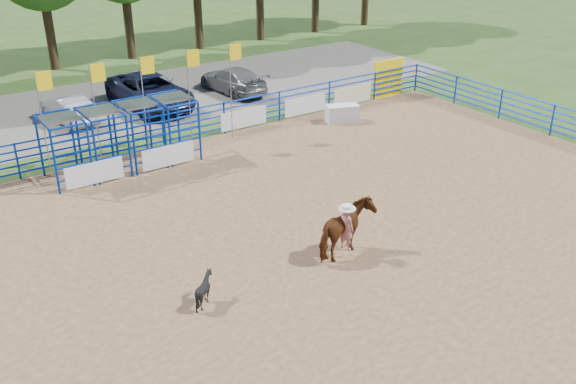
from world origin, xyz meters
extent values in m
plane|color=#385522|center=(0.00, 0.00, 0.00)|extent=(120.00, 120.00, 0.00)
cube|color=olive|center=(0.00, 0.00, 0.01)|extent=(30.00, 20.00, 0.02)
cube|color=#65625A|center=(0.00, 17.00, 0.01)|extent=(40.00, 10.00, 0.01)
cube|color=silver|center=(8.44, 8.24, 0.43)|extent=(1.69, 1.21, 0.82)
imported|color=#5A2C12|center=(0.75, -1.48, 0.89)|extent=(2.24, 1.51, 1.74)
imported|color=#A5171A|center=(0.75, -1.48, 1.64)|extent=(0.47, 0.58, 1.39)
cylinder|color=white|center=(0.75, -1.48, 2.37)|extent=(0.54, 0.54, 0.12)
imported|color=black|center=(-3.96, -1.29, 0.47)|extent=(0.84, 0.75, 0.89)
imported|color=gray|center=(-2.35, 15.59, 0.64)|extent=(1.88, 4.01, 1.27)
imported|color=black|center=(1.81, 15.54, 0.84)|extent=(3.02, 6.08, 1.65)
imported|color=#5F5F62|center=(6.61, 15.48, 0.69)|extent=(2.23, 4.81, 1.36)
cube|color=white|center=(-3.80, 7.77, 0.55)|extent=(2.20, 0.04, 0.85)
cube|color=white|center=(-0.80, 7.77, 0.55)|extent=(2.20, 0.04, 0.85)
cube|color=white|center=(4.00, 9.96, 0.55)|extent=(2.40, 0.04, 0.85)
cube|color=white|center=(7.50, 9.96, 0.55)|extent=(2.40, 0.04, 0.85)
cube|color=beige|center=(10.50, 9.96, 0.55)|extent=(2.40, 0.04, 0.90)
cube|color=yellow|center=(13.00, 10.10, 1.00)|extent=(2.00, 0.12, 2.00)
cylinder|color=#3F2B19|center=(0.00, 26.00, 2.40)|extent=(0.56, 0.56, 4.80)
cylinder|color=#3F2B19|center=(5.00, 26.00, 2.40)|extent=(0.56, 0.56, 4.80)
cylinder|color=#3F2B19|center=(10.00, 26.00, 2.40)|extent=(0.56, 0.56, 4.80)
cylinder|color=#3F2B19|center=(15.00, 26.00, 2.40)|extent=(0.56, 0.56, 4.80)
cylinder|color=#3F2B19|center=(20.00, 26.00, 2.40)|extent=(0.56, 0.56, 4.80)
camera|label=1|loc=(-10.22, -14.40, 10.20)|focal=40.00mm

